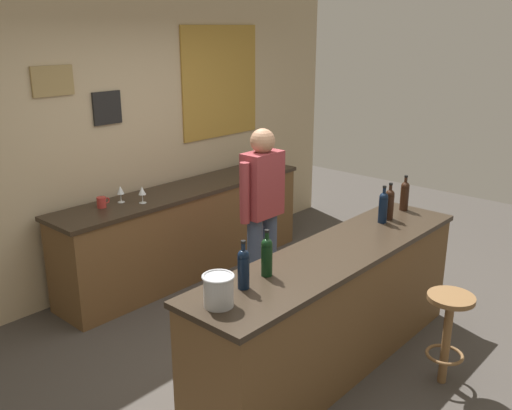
{
  "coord_description": "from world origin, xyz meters",
  "views": [
    {
      "loc": [
        -3.08,
        -2.41,
        2.42
      ],
      "look_at": [
        0.11,
        0.45,
        1.05
      ],
      "focal_mm": 39.19,
      "sensor_mm": 36.0,
      "label": 1
    }
  ],
  "objects_px": {
    "bartender": "(262,207)",
    "wine_bottle_c": "(383,206)",
    "wine_bottle_b": "(267,255)",
    "wine_glass_b": "(142,191)",
    "coffee_mug": "(102,202)",
    "wine_bottle_a": "(243,267)",
    "wine_bottle_e": "(405,195)",
    "wine_glass_a": "(120,191)",
    "ice_bucket": "(218,290)",
    "wine_bottle_d": "(389,203)",
    "bar_stool": "(448,324)"
  },
  "relations": [
    {
      "from": "bartender",
      "to": "wine_bottle_c",
      "type": "height_order",
      "value": "bartender"
    },
    {
      "from": "bar_stool",
      "to": "wine_glass_b",
      "type": "xyz_separation_m",
      "value": [
        -0.54,
        2.68,
        0.55
      ]
    },
    {
      "from": "wine_glass_a",
      "to": "wine_bottle_c",
      "type": "bearing_deg",
      "value": -63.13
    },
    {
      "from": "wine_bottle_c",
      "to": "wine_glass_a",
      "type": "relative_size",
      "value": 1.97
    },
    {
      "from": "wine_bottle_e",
      "to": "wine_glass_b",
      "type": "bearing_deg",
      "value": 125.46
    },
    {
      "from": "ice_bucket",
      "to": "wine_bottle_e",
      "type": "bearing_deg",
      "value": 1.36
    },
    {
      "from": "bartender",
      "to": "wine_bottle_d",
      "type": "relative_size",
      "value": 5.29
    },
    {
      "from": "bar_stool",
      "to": "wine_bottle_b",
      "type": "bearing_deg",
      "value": 140.44
    },
    {
      "from": "wine_bottle_b",
      "to": "coffee_mug",
      "type": "relative_size",
      "value": 2.45
    },
    {
      "from": "bar_stool",
      "to": "wine_glass_a",
      "type": "relative_size",
      "value": 4.39
    },
    {
      "from": "wine_bottle_e",
      "to": "wine_glass_b",
      "type": "distance_m",
      "value": 2.31
    },
    {
      "from": "wine_bottle_b",
      "to": "wine_glass_b",
      "type": "xyz_separation_m",
      "value": [
        0.45,
        1.87,
        -0.05
      ]
    },
    {
      "from": "wine_bottle_c",
      "to": "wine_bottle_d",
      "type": "relative_size",
      "value": 1.0
    },
    {
      "from": "wine_bottle_c",
      "to": "wine_bottle_d",
      "type": "distance_m",
      "value": 0.11
    },
    {
      "from": "wine_bottle_a",
      "to": "wine_bottle_d",
      "type": "height_order",
      "value": "same"
    },
    {
      "from": "bartender",
      "to": "coffee_mug",
      "type": "xyz_separation_m",
      "value": [
        -0.87,
        1.12,
        0.01
      ]
    },
    {
      "from": "ice_bucket",
      "to": "wine_bottle_a",
      "type": "bearing_deg",
      "value": 10.61
    },
    {
      "from": "wine_glass_a",
      "to": "coffee_mug",
      "type": "distance_m",
      "value": 0.21
    },
    {
      "from": "wine_bottle_c",
      "to": "ice_bucket",
      "type": "height_order",
      "value": "wine_bottle_c"
    },
    {
      "from": "wine_bottle_d",
      "to": "coffee_mug",
      "type": "bearing_deg",
      "value": 123.35
    },
    {
      "from": "wine_bottle_a",
      "to": "wine_bottle_c",
      "type": "relative_size",
      "value": 1.0
    },
    {
      "from": "bar_stool",
      "to": "wine_bottle_a",
      "type": "distance_m",
      "value": 1.57
    },
    {
      "from": "wine_glass_b",
      "to": "wine_bottle_c",
      "type": "bearing_deg",
      "value": -63.97
    },
    {
      "from": "wine_glass_a",
      "to": "wine_glass_b",
      "type": "bearing_deg",
      "value": -54.21
    },
    {
      "from": "wine_bottle_a",
      "to": "wine_glass_b",
      "type": "relative_size",
      "value": 1.97
    },
    {
      "from": "wine_bottle_e",
      "to": "wine_glass_b",
      "type": "xyz_separation_m",
      "value": [
        -1.34,
        1.88,
        -0.05
      ]
    },
    {
      "from": "bartender",
      "to": "wine_bottle_b",
      "type": "relative_size",
      "value": 5.29
    },
    {
      "from": "wine_glass_b",
      "to": "coffee_mug",
      "type": "relative_size",
      "value": 1.24
    },
    {
      "from": "bartender",
      "to": "wine_bottle_c",
      "type": "xyz_separation_m",
      "value": [
        0.38,
        -0.95,
        0.12
      ]
    },
    {
      "from": "bartender",
      "to": "wine_glass_a",
      "type": "distance_m",
      "value": 1.31
    },
    {
      "from": "wine_bottle_a",
      "to": "coffee_mug",
      "type": "xyz_separation_m",
      "value": [
        0.36,
        2.05,
        -0.11
      ]
    },
    {
      "from": "bar_stool",
      "to": "wine_bottle_c",
      "type": "relative_size",
      "value": 2.22
    },
    {
      "from": "ice_bucket",
      "to": "wine_bottle_b",
      "type": "bearing_deg",
      "value": 7.36
    },
    {
      "from": "wine_bottle_a",
      "to": "wine_bottle_e",
      "type": "height_order",
      "value": "same"
    },
    {
      "from": "wine_bottle_b",
      "to": "coffee_mug",
      "type": "distance_m",
      "value": 2.04
    },
    {
      "from": "wine_bottle_a",
      "to": "wine_bottle_e",
      "type": "xyz_separation_m",
      "value": [
        2.02,
        0.01,
        0.0
      ]
    },
    {
      "from": "wine_bottle_a",
      "to": "wine_bottle_b",
      "type": "height_order",
      "value": "same"
    },
    {
      "from": "wine_bottle_d",
      "to": "wine_bottle_c",
      "type": "bearing_deg",
      "value": -177.66
    },
    {
      "from": "wine_bottle_e",
      "to": "wine_bottle_a",
      "type": "bearing_deg",
      "value": -179.83
    },
    {
      "from": "bartender",
      "to": "bar_stool",
      "type": "height_order",
      "value": "bartender"
    },
    {
      "from": "wine_bottle_e",
      "to": "wine_bottle_b",
      "type": "bearing_deg",
      "value": 179.71
    },
    {
      "from": "wine_bottle_a",
      "to": "ice_bucket",
      "type": "relative_size",
      "value": 1.63
    },
    {
      "from": "bartender",
      "to": "wine_glass_a",
      "type": "bearing_deg",
      "value": 120.71
    },
    {
      "from": "coffee_mug",
      "to": "bar_stool",
      "type": "bearing_deg",
      "value": -73.28
    },
    {
      "from": "bar_stool",
      "to": "ice_bucket",
      "type": "bearing_deg",
      "value": 152.98
    },
    {
      "from": "wine_bottle_a",
      "to": "wine_glass_b",
      "type": "xyz_separation_m",
      "value": [
        0.68,
        1.88,
        -0.05
      ]
    },
    {
      "from": "ice_bucket",
      "to": "wine_glass_a",
      "type": "bearing_deg",
      "value": 68.74
    },
    {
      "from": "wine_bottle_c",
      "to": "wine_bottle_d",
      "type": "xyz_separation_m",
      "value": [
        0.11,
        0.0,
        0.0
      ]
    },
    {
      "from": "wine_glass_a",
      "to": "wine_bottle_e",
      "type": "bearing_deg",
      "value": -54.51
    },
    {
      "from": "wine_bottle_d",
      "to": "wine_bottle_b",
      "type": "bearing_deg",
      "value": 178.8
    }
  ]
}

